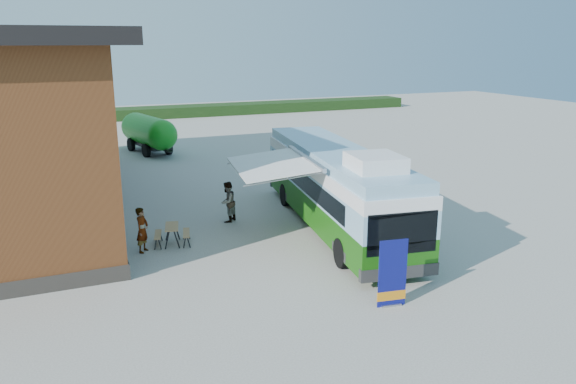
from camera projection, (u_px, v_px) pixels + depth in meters
name	position (u px, v px, depth m)	size (l,w,h in m)	color
ground	(319.00, 250.00, 19.72)	(100.00, 100.00, 0.00)	#BCB7AD
hedge	(225.00, 109.00, 56.40)	(40.00, 3.00, 1.00)	#264419
bus	(336.00, 185.00, 21.67)	(4.17, 12.05, 3.63)	#1C6911
awning	(276.00, 168.00, 20.38)	(3.28, 4.66, 0.53)	white
banner	(392.00, 279.00, 15.37)	(0.84, 0.26, 1.94)	#0C1061
picnic_table	(172.00, 231.00, 20.15)	(1.44, 1.34, 0.70)	tan
person_a	(142.00, 230.00, 19.37)	(0.58, 0.38, 1.60)	#999999
person_b	(228.00, 202.00, 22.65)	(0.81, 0.63, 1.66)	#999999
slurry_tanker	(148.00, 132.00, 36.65)	(2.91, 6.44, 2.42)	#1B961E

